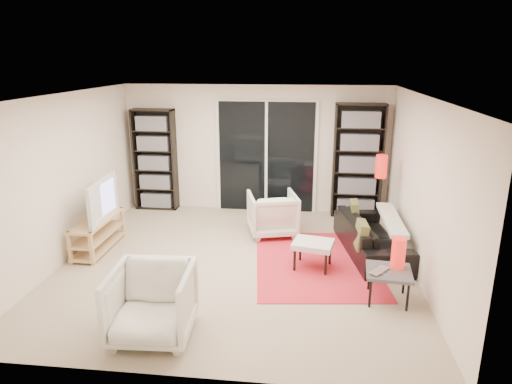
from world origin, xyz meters
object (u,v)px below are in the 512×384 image
tv_stand (98,233)px  ottoman (313,245)px  side_table (389,273)px  sofa (371,236)px  armchair_back (273,214)px  armchair_front (152,303)px  bookshelf_right (358,161)px  bookshelf_left (155,160)px  floor_lamp (381,175)px

tv_stand → ottoman: tv_stand is taller
tv_stand → side_table: (4.22, -1.09, 0.10)m
sofa → armchair_back: 1.68m
ottoman → armchair_back: bearing=118.5°
armchair_front → bookshelf_right: bearing=56.2°
ottoman → bookshelf_left: bearing=142.2°
sofa → armchair_back: bearing=58.5°
bookshelf_right → bookshelf_left: bearing=180.0°
bookshelf_left → armchair_front: bookshelf_left is taller
bookshelf_left → floor_lamp: (4.11, -1.01, 0.08)m
bookshelf_right → floor_lamp: size_ratio=1.52×
ottoman → floor_lamp: bearing=51.7°
armchair_back → floor_lamp: 1.88m
bookshelf_left → armchair_front: size_ratio=2.27×
bookshelf_left → sofa: (3.93, -1.75, -0.70)m
bookshelf_left → bookshelf_right: 3.85m
bookshelf_left → side_table: size_ratio=3.35×
bookshelf_left → ottoman: size_ratio=3.13×
tv_stand → sofa: size_ratio=0.64×
side_table → floor_lamp: 2.27m
bookshelf_left → ottoman: (3.04, -2.37, -0.63)m
ottoman → floor_lamp: floor_lamp is taller
tv_stand → side_table: bearing=-14.4°
tv_stand → armchair_front: 2.68m
armchair_front → floor_lamp: size_ratio=0.62×
tv_stand → sofa: 4.21m
bookshelf_left → bookshelf_right: (3.85, -0.00, 0.07)m
bookshelf_right → floor_lamp: (0.26, -1.01, 0.00)m
bookshelf_right → armchair_back: (-1.47, -1.13, -0.69)m
armchair_front → side_table: 2.82m
bookshelf_left → floor_lamp: bearing=-13.8°
armchair_back → floor_lamp: bearing=168.9°
floor_lamp → ottoman: bearing=-128.3°
sofa → side_table: bearing=171.0°
ottoman → tv_stand: bearing=175.1°
bookshelf_right → side_table: (0.11, -3.17, -0.69)m
tv_stand → bookshelf_left: bearing=82.9°
bookshelf_left → sofa: size_ratio=1.04×
side_table → bookshelf_left: bearing=141.3°
side_table → armchair_back: bearing=127.8°
bookshelf_left → sofa: 4.36m
sofa → side_table: 1.42m
bookshelf_right → tv_stand: size_ratio=1.74×
armchair_front → side_table: armchair_front is taller
sofa → floor_lamp: (0.18, 0.74, 0.78)m
bookshelf_right → sofa: size_ratio=1.12×
bookshelf_right → ottoman: 2.60m
bookshelf_left → ottoman: bearing=-37.8°
armchair_front → ottoman: armchair_front is taller
tv_stand → side_table: 4.35m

